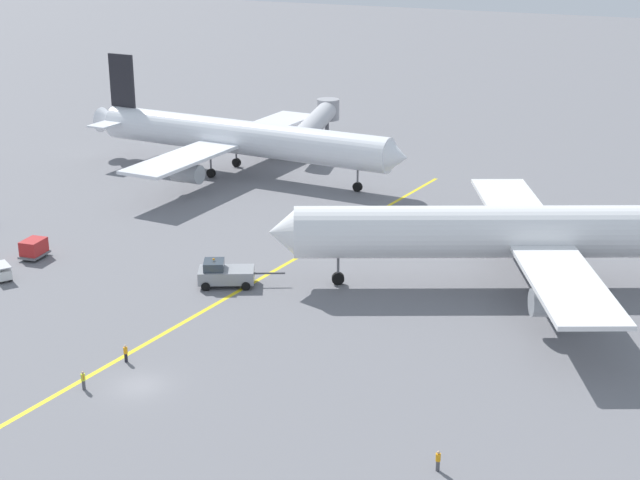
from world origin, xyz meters
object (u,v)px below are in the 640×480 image
(ground_crew_marshaller_foreground, at_px, (438,461))
(airliner_being_pushed, at_px, (520,233))
(pushback_tug, at_px, (225,274))
(gse_baggage_cart_near_cluster, at_px, (2,272))
(ground_crew_ramp_agent_by_cones, at_px, (126,353))
(gse_container_dolly_flat, at_px, (34,248))
(ground_crew_wing_walker_right, at_px, (83,380))
(jet_bridge, at_px, (318,120))
(airliner_at_gate_left, at_px, (239,138))

(ground_crew_marshaller_foreground, bearing_deg, airliner_being_pushed, 95.51)
(pushback_tug, relative_size, gse_baggage_cart_near_cluster, 2.74)
(ground_crew_marshaller_foreground, xyz_separation_m, ground_crew_ramp_agent_by_cones, (-29.42, 4.52, 0.03))
(pushback_tug, xyz_separation_m, gse_container_dolly_flat, (-23.21, -2.08, -0.09))
(airliner_being_pushed, height_order, pushback_tug, airliner_being_pushed)
(ground_crew_ramp_agent_by_cones, bearing_deg, ground_crew_marshaller_foreground, -8.73)
(airliner_being_pushed, bearing_deg, gse_baggage_cart_near_cluster, -156.15)
(ground_crew_marshaller_foreground, relative_size, ground_crew_ramp_agent_by_cones, 0.97)
(ground_crew_wing_walker_right, bearing_deg, gse_container_dolly_flat, 137.68)
(gse_container_dolly_flat, bearing_deg, pushback_tug, 5.11)
(airliner_being_pushed, height_order, ground_crew_marshaller_foreground, airliner_being_pushed)
(airliner_being_pushed, distance_m, jet_bridge, 63.12)
(airliner_being_pushed, distance_m, gse_baggage_cart_near_cluster, 53.75)
(ground_crew_ramp_agent_by_cones, relative_size, ground_crew_wing_walker_right, 0.99)
(gse_baggage_cart_near_cluster, xyz_separation_m, ground_crew_wing_walker_right, (22.88, -15.52, -0.03))
(ground_crew_ramp_agent_by_cones, bearing_deg, gse_container_dolly_flat, 145.78)
(jet_bridge, bearing_deg, ground_crew_ramp_agent_by_cones, -76.85)
(ground_crew_wing_walker_right, distance_m, jet_bridge, 84.46)
(airliner_at_gate_left, relative_size, ground_crew_ramp_agent_by_cones, 32.18)
(gse_container_dolly_flat, bearing_deg, ground_crew_marshaller_foreground, -21.42)
(airliner_at_gate_left, distance_m, ground_crew_wing_walker_right, 65.68)
(gse_container_dolly_flat, distance_m, jet_bridge, 60.84)
(gse_container_dolly_flat, height_order, jet_bridge, jet_bridge)
(gse_baggage_cart_near_cluster, bearing_deg, ground_crew_ramp_agent_by_cones, -23.56)
(airliner_at_gate_left, height_order, ground_crew_ramp_agent_by_cones, airliner_at_gate_left)
(gse_container_dolly_flat, height_order, ground_crew_marshaller_foreground, gse_container_dolly_flat)
(ground_crew_ramp_agent_by_cones, bearing_deg, airliner_at_gate_left, 110.35)
(pushback_tug, relative_size, ground_crew_marshaller_foreground, 5.54)
(gse_baggage_cart_near_cluster, bearing_deg, jet_bridge, 85.68)
(gse_baggage_cart_near_cluster, distance_m, ground_crew_ramp_agent_by_cones, 25.14)
(airliner_at_gate_left, xyz_separation_m, ground_crew_wing_walker_right, (20.84, -62.11, -4.61))
(airliner_at_gate_left, xyz_separation_m, pushback_tug, (19.81, -37.97, -4.19))
(ground_crew_marshaller_foreground, bearing_deg, pushback_tug, 142.85)
(pushback_tug, distance_m, ground_crew_marshaller_foreground, 38.41)
(airliner_being_pushed, xyz_separation_m, gse_baggage_cart_near_cluster, (-48.97, -21.65, -4.74))
(ground_crew_wing_walker_right, bearing_deg, airliner_at_gate_left, 108.55)
(airliner_at_gate_left, height_order, ground_crew_wing_walker_right, airliner_at_gate_left)
(jet_bridge, bearing_deg, gse_container_dolly_flat, -96.06)
(pushback_tug, xyz_separation_m, ground_crew_marshaller_foreground, (30.61, -23.19, -0.46))
(ground_crew_marshaller_foreground, xyz_separation_m, jet_bridge, (-47.40, 81.53, 3.52))
(jet_bridge, bearing_deg, gse_baggage_cart_near_cluster, -94.32)
(gse_container_dolly_flat, xyz_separation_m, gse_baggage_cart_near_cluster, (1.36, -6.55, -0.31))
(airliner_at_gate_left, xyz_separation_m, ground_crew_marshaller_foreground, (50.43, -61.16, -4.65))
(gse_baggage_cart_near_cluster, xyz_separation_m, ground_crew_ramp_agent_by_cones, (23.05, -10.05, -0.03))
(pushback_tug, bearing_deg, ground_crew_ramp_agent_by_cones, -86.34)
(ground_crew_ramp_agent_by_cones, height_order, ground_crew_wing_walker_right, ground_crew_wing_walker_right)
(jet_bridge, bearing_deg, ground_crew_marshaller_foreground, -59.83)
(jet_bridge, bearing_deg, airliner_being_pushed, -45.90)
(airliner_being_pushed, distance_m, gse_container_dolly_flat, 52.73)
(gse_container_dolly_flat, distance_m, ground_crew_ramp_agent_by_cones, 29.52)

